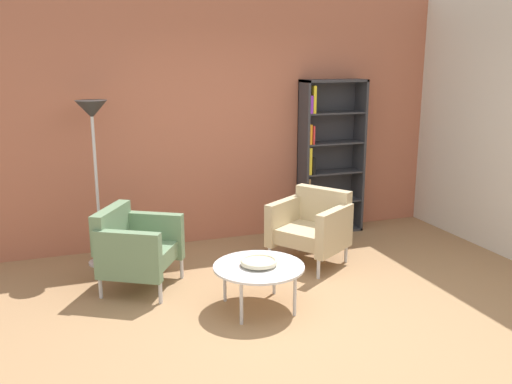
% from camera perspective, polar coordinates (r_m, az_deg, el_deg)
% --- Properties ---
extents(ground_plane, '(8.32, 8.32, 0.00)m').
position_cam_1_polar(ground_plane, '(4.76, 4.49, -13.42)').
color(ground_plane, '#9E7751').
extents(brick_back_panel, '(6.40, 0.12, 2.90)m').
position_cam_1_polar(brick_back_panel, '(6.59, -4.09, 7.45)').
color(brick_back_panel, '#B2664C').
rests_on(brick_back_panel, ground_plane).
extents(bookshelf_tall, '(0.80, 0.30, 1.90)m').
position_cam_1_polar(bookshelf_tall, '(6.96, 7.26, 3.53)').
color(bookshelf_tall, '#333338').
rests_on(bookshelf_tall, ground_plane).
extents(coffee_table_low, '(0.80, 0.80, 0.40)m').
position_cam_1_polar(coffee_table_low, '(4.88, 0.29, -7.87)').
color(coffee_table_low, silver).
rests_on(coffee_table_low, ground_plane).
extents(decorative_bowl, '(0.32, 0.32, 0.05)m').
position_cam_1_polar(decorative_bowl, '(4.86, 0.29, -7.17)').
color(decorative_bowl, beige).
rests_on(decorative_bowl, coffee_table_low).
extents(armchair_corner_red, '(0.93, 0.94, 0.78)m').
position_cam_1_polar(armchair_corner_red, '(5.97, 5.76, -3.42)').
color(armchair_corner_red, '#C6B289').
rests_on(armchair_corner_red, ground_plane).
extents(armchair_by_bookshelf, '(0.91, 0.94, 0.78)m').
position_cam_1_polar(armchair_by_bookshelf, '(5.42, -12.33, -5.46)').
color(armchair_by_bookshelf, slate).
rests_on(armchair_by_bookshelf, ground_plane).
extents(floor_lamp_torchiere, '(0.32, 0.32, 1.74)m').
position_cam_1_polar(floor_lamp_torchiere, '(5.91, -16.39, 6.19)').
color(floor_lamp_torchiere, silver).
rests_on(floor_lamp_torchiere, ground_plane).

